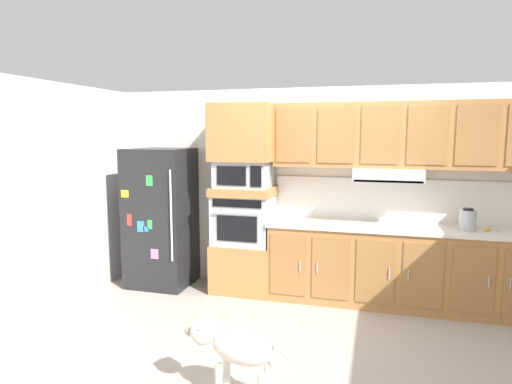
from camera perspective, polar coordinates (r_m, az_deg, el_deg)
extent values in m
plane|color=#9E9389|center=(4.84, 7.01, -16.28)|extent=(9.60, 9.60, 0.00)
cube|color=silver|center=(5.57, 8.96, 0.24)|extent=(6.20, 0.12, 2.50)
cube|color=silver|center=(5.61, -22.28, -0.18)|extent=(0.12, 7.10, 2.50)
cube|color=black|center=(5.83, -12.11, -3.19)|extent=(0.76, 0.70, 1.76)
cylinder|color=silver|center=(5.34, -10.85, -3.05)|extent=(0.02, 0.02, 1.10)
cube|color=pink|center=(5.57, -12.91, -7.78)|extent=(0.10, 0.01, 0.12)
cube|color=gold|center=(5.62, -16.51, -0.22)|extent=(0.10, 0.01, 0.09)
cube|color=green|center=(5.51, -13.50, -4.09)|extent=(0.06, 0.01, 0.11)
cube|color=#337FDB|center=(5.58, -14.59, -4.32)|extent=(0.10, 0.01, 0.13)
cube|color=red|center=(5.64, -15.98, -3.47)|extent=(0.06, 0.01, 0.14)
cube|color=#337FDB|center=(5.55, -13.96, -4.64)|extent=(0.07, 0.01, 0.06)
cube|color=green|center=(5.43, -13.56, 1.43)|extent=(0.08, 0.01, 0.13)
cube|color=#A8703D|center=(5.62, -1.51, -9.52)|extent=(0.74, 0.62, 0.60)
cube|color=#A8AAAF|center=(5.47, -1.53, -3.51)|extent=(0.70, 0.58, 0.60)
cube|color=black|center=(5.21, -2.49, -4.76)|extent=(0.49, 0.01, 0.30)
cube|color=black|center=(5.15, -2.51, -1.50)|extent=(0.59, 0.01, 0.09)
cylinder|color=#A8AAAF|center=(5.15, -2.59, -2.69)|extent=(0.56, 0.02, 0.02)
cube|color=#A8703D|center=(5.42, -1.54, 0.13)|extent=(0.74, 0.62, 0.10)
cube|color=#A8AAAF|center=(5.39, -1.55, 2.34)|extent=(0.64, 0.53, 0.32)
cube|color=black|center=(5.16, -3.20, 2.09)|extent=(0.35, 0.01, 0.22)
cube|color=black|center=(5.07, -0.03, 2.01)|extent=(0.13, 0.01, 0.24)
cube|color=#A8703D|center=(5.37, -1.57, 7.66)|extent=(0.74, 0.62, 0.68)
cube|color=#A8703D|center=(5.35, 17.75, -9.20)|extent=(2.91, 0.60, 0.88)
cube|color=#9A6738|center=(5.14, 4.08, -9.33)|extent=(0.41, 0.01, 0.70)
cylinder|color=#BCBCC1|center=(5.10, 5.67, -9.49)|extent=(0.01, 0.01, 0.12)
cube|color=#9A6738|center=(5.07, 9.52, -9.66)|extent=(0.41, 0.01, 0.70)
cylinder|color=#BCBCC1|center=(5.08, 7.85, -9.62)|extent=(0.01, 0.01, 0.12)
cube|color=#9A6738|center=(5.05, 15.08, -9.91)|extent=(0.41, 0.01, 0.70)
cylinder|color=#BCBCC1|center=(5.04, 16.76, -10.02)|extent=(0.01, 0.01, 0.12)
cube|color=#9A6738|center=(5.07, 20.65, -10.06)|extent=(0.41, 0.01, 0.70)
cylinder|color=#BCBCC1|center=(5.05, 18.99, -10.08)|extent=(0.01, 0.01, 0.12)
cube|color=#9A6738|center=(5.14, 26.12, -10.12)|extent=(0.41, 0.01, 0.70)
cylinder|color=#BCBCC1|center=(5.16, 27.76, -10.18)|extent=(0.01, 0.01, 0.12)
cylinder|color=#BCBCC1|center=(5.20, 29.88, -10.16)|extent=(0.01, 0.01, 0.12)
cube|color=silver|center=(5.24, 17.95, -4.38)|extent=(2.95, 0.64, 0.04)
cube|color=silver|center=(5.48, 17.95, -1.00)|extent=(2.95, 0.02, 0.50)
cube|color=#A8703D|center=(5.26, 18.36, 6.95)|extent=(2.91, 0.34, 0.74)
cube|color=#A8AAAF|center=(5.21, 16.59, 2.17)|extent=(0.76, 0.48, 0.14)
cube|color=black|center=(5.00, 16.60, 1.32)|extent=(0.72, 0.04, 0.02)
cube|color=#9A6738|center=(5.18, 4.82, 7.30)|extent=(0.41, 0.01, 0.63)
cube|color=#9A6738|center=(5.11, 10.21, 7.21)|extent=(0.41, 0.01, 0.63)
cube|color=#9A6738|center=(5.08, 15.70, 7.05)|extent=(0.41, 0.01, 0.63)
cube|color=#9A6738|center=(5.11, 21.18, 6.82)|extent=(0.41, 0.01, 0.63)
cube|color=#9A6738|center=(5.17, 26.56, 6.54)|extent=(0.41, 0.01, 0.63)
cylinder|color=yellow|center=(5.33, 27.60, -4.31)|extent=(0.08, 0.10, 0.03)
cylinder|color=silver|center=(5.29, 28.69, -4.47)|extent=(0.08, 0.10, 0.01)
cylinder|color=#A8AAAF|center=(5.24, 25.56, -3.30)|extent=(0.17, 0.17, 0.22)
cylinder|color=black|center=(5.22, 25.63, -2.01)|extent=(0.10, 0.10, 0.02)
ellipsoid|color=beige|center=(3.37, -1.68, -19.36)|extent=(0.49, 0.29, 0.25)
sphere|color=beige|center=(3.46, -6.81, -17.39)|extent=(0.20, 0.20, 0.20)
ellipsoid|color=gray|center=(3.51, -8.29, -17.36)|extent=(0.12, 0.08, 0.07)
cone|color=beige|center=(3.37, -7.19, -16.54)|extent=(0.05, 0.05, 0.06)
cone|color=beige|center=(3.48, -6.11, -15.71)|extent=(0.05, 0.05, 0.06)
cylinder|color=beige|center=(3.27, 3.40, -19.79)|extent=(0.14, 0.05, 0.11)
cylinder|color=beige|center=(3.51, -4.81, -23.36)|extent=(0.05, 0.05, 0.30)
cylinder|color=beige|center=(3.61, -3.80, -22.35)|extent=(0.05, 0.05, 0.30)
cylinder|color=beige|center=(3.50, 1.48, -23.34)|extent=(0.05, 0.05, 0.30)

